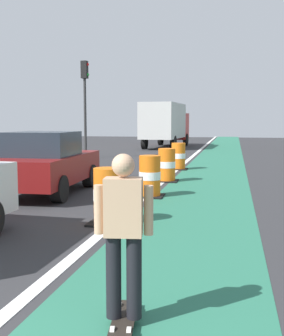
{
  "coord_description": "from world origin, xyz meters",
  "views": [
    {
      "loc": [
        3.17,
        -1.83,
        2.0
      ],
      "look_at": [
        1.46,
        6.03,
        1.1
      ],
      "focal_mm": 45.54,
      "sensor_mm": 36.0,
      "label": 1
    }
  ],
  "objects_px": {
    "skateboarder_on_lane": "(124,234)",
    "traffic_light_corner": "(85,92)",
    "traffic_barrel_back": "(167,165)",
    "traffic_barrel_mid": "(150,177)",
    "traffic_barrel_far": "(178,157)",
    "delivery_truck_down_block": "(166,123)",
    "traffic_barrel_front": "(108,197)",
    "parked_sedan_second": "(46,163)"
  },
  "relations": [
    {
      "from": "parked_sedan_second",
      "to": "skateboarder_on_lane",
      "type": "bearing_deg",
      "value": -59.88
    },
    {
      "from": "skateboarder_on_lane",
      "to": "traffic_barrel_back",
      "type": "distance_m",
      "value": 9.96
    },
    {
      "from": "skateboarder_on_lane",
      "to": "parked_sedan_second",
      "type": "bearing_deg",
      "value": 120.12
    },
    {
      "from": "delivery_truck_down_block",
      "to": "skateboarder_on_lane",
      "type": "bearing_deg",
      "value": -81.76
    },
    {
      "from": "traffic_barrel_mid",
      "to": "traffic_barrel_front",
      "type": "bearing_deg",
      "value": -93.99
    },
    {
      "from": "parked_sedan_second",
      "to": "delivery_truck_down_block",
      "type": "bearing_deg",
      "value": 89.96
    },
    {
      "from": "traffic_barrel_front",
      "to": "traffic_barrel_far",
      "type": "height_order",
      "value": "same"
    },
    {
      "from": "parked_sedan_second",
      "to": "delivery_truck_down_block",
      "type": "distance_m",
      "value": 20.63
    },
    {
      "from": "traffic_barrel_front",
      "to": "delivery_truck_down_block",
      "type": "height_order",
      "value": "delivery_truck_down_block"
    },
    {
      "from": "parked_sedan_second",
      "to": "traffic_light_corner",
      "type": "height_order",
      "value": "traffic_light_corner"
    },
    {
      "from": "traffic_barrel_mid",
      "to": "traffic_barrel_far",
      "type": "distance_m",
      "value": 6.4
    },
    {
      "from": "traffic_barrel_far",
      "to": "delivery_truck_down_block",
      "type": "relative_size",
      "value": 0.14
    },
    {
      "from": "traffic_light_corner",
      "to": "delivery_truck_down_block",
      "type": "bearing_deg",
      "value": 74.24
    },
    {
      "from": "traffic_barrel_front",
      "to": "traffic_light_corner",
      "type": "height_order",
      "value": "traffic_light_corner"
    },
    {
      "from": "skateboarder_on_lane",
      "to": "traffic_light_corner",
      "type": "xyz_separation_m",
      "value": [
        -6.74,
        17.71,
        2.59
      ]
    },
    {
      "from": "traffic_barrel_front",
      "to": "delivery_truck_down_block",
      "type": "bearing_deg",
      "value": 96.39
    },
    {
      "from": "traffic_barrel_far",
      "to": "delivery_truck_down_block",
      "type": "xyz_separation_m",
      "value": [
        -2.78,
        14.09,
        1.31
      ]
    },
    {
      "from": "traffic_barrel_mid",
      "to": "traffic_barrel_far",
      "type": "relative_size",
      "value": 1.0
    },
    {
      "from": "traffic_light_corner",
      "to": "parked_sedan_second",
      "type": "bearing_deg",
      "value": -75.76
    },
    {
      "from": "traffic_barrel_front",
      "to": "traffic_barrel_far",
      "type": "distance_m",
      "value": 9.47
    },
    {
      "from": "skateboarder_on_lane",
      "to": "traffic_barrel_front",
      "type": "distance_m",
      "value": 4.18
    },
    {
      "from": "traffic_light_corner",
      "to": "traffic_barrel_back",
      "type": "bearing_deg",
      "value": -54.37
    },
    {
      "from": "parked_sedan_second",
      "to": "traffic_barrel_mid",
      "type": "xyz_separation_m",
      "value": [
        2.87,
        0.11,
        -0.3
      ]
    },
    {
      "from": "parked_sedan_second",
      "to": "delivery_truck_down_block",
      "type": "relative_size",
      "value": 0.54
    },
    {
      "from": "parked_sedan_second",
      "to": "traffic_barrel_mid",
      "type": "bearing_deg",
      "value": 2.23
    },
    {
      "from": "parked_sedan_second",
      "to": "traffic_barrel_back",
      "type": "xyz_separation_m",
      "value": [
        2.87,
        2.99,
        -0.3
      ]
    },
    {
      "from": "traffic_barrel_mid",
      "to": "traffic_barrel_far",
      "type": "bearing_deg",
      "value": 90.66
    },
    {
      "from": "traffic_barrel_mid",
      "to": "traffic_light_corner",
      "type": "bearing_deg",
      "value": 117.66
    },
    {
      "from": "traffic_barrel_back",
      "to": "traffic_barrel_far",
      "type": "height_order",
      "value": "same"
    },
    {
      "from": "traffic_barrel_back",
      "to": "traffic_barrel_mid",
      "type": "bearing_deg",
      "value": -89.97
    },
    {
      "from": "parked_sedan_second",
      "to": "traffic_light_corner",
      "type": "distance_m",
      "value": 11.48
    },
    {
      "from": "skateboarder_on_lane",
      "to": "traffic_barrel_mid",
      "type": "bearing_deg",
      "value": 99.18
    },
    {
      "from": "traffic_barrel_mid",
      "to": "parked_sedan_second",
      "type": "bearing_deg",
      "value": -177.77
    },
    {
      "from": "skateboarder_on_lane",
      "to": "delivery_truck_down_block",
      "type": "height_order",
      "value": "delivery_truck_down_block"
    },
    {
      "from": "traffic_barrel_mid",
      "to": "traffic_light_corner",
      "type": "xyz_separation_m",
      "value": [
        -5.61,
        10.71,
        2.97
      ]
    },
    {
      "from": "skateboarder_on_lane",
      "to": "delivery_truck_down_block",
      "type": "bearing_deg",
      "value": 98.24
    },
    {
      "from": "skateboarder_on_lane",
      "to": "traffic_barrel_back",
      "type": "xyz_separation_m",
      "value": [
        -1.13,
        9.88,
        -0.38
      ]
    },
    {
      "from": "traffic_barrel_mid",
      "to": "skateboarder_on_lane",
      "type": "bearing_deg",
      "value": -80.82
    },
    {
      "from": "skateboarder_on_lane",
      "to": "traffic_light_corner",
      "type": "distance_m",
      "value": 19.13
    },
    {
      "from": "skateboarder_on_lane",
      "to": "traffic_barrel_front",
      "type": "xyz_separation_m",
      "value": [
        -1.35,
        3.94,
        -0.38
      ]
    },
    {
      "from": "traffic_barrel_mid",
      "to": "traffic_light_corner",
      "type": "relative_size",
      "value": 0.21
    },
    {
      "from": "delivery_truck_down_block",
      "to": "traffic_barrel_back",
      "type": "bearing_deg",
      "value": -80.8
    }
  ]
}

